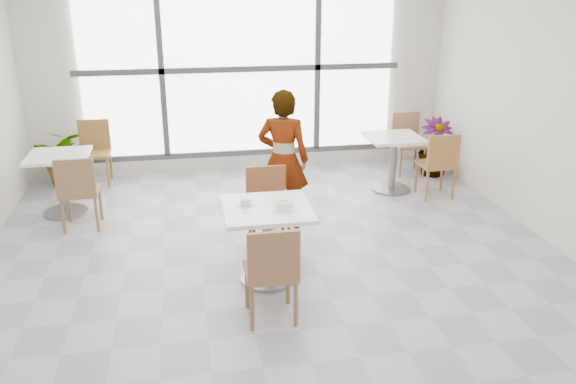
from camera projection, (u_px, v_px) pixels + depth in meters
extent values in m
plane|color=#9E9EA5|center=(282.00, 279.00, 5.63)|extent=(7.00, 7.00, 0.00)
plane|color=silver|center=(241.00, 68.00, 8.35)|extent=(6.00, 0.00, 6.00)
plane|color=silver|center=(465.00, 384.00, 1.88)|extent=(6.00, 0.00, 6.00)
cube|color=white|center=(241.00, 69.00, 8.29)|extent=(4.40, 0.04, 2.40)
cube|color=#3F3F42|center=(241.00, 69.00, 8.26)|extent=(4.60, 0.05, 0.08)
cube|color=#3F3F42|center=(162.00, 71.00, 8.08)|extent=(0.08, 0.05, 2.40)
cube|color=#3F3F42|center=(318.00, 67.00, 8.45)|extent=(0.08, 0.05, 2.40)
cube|color=#3F3F42|center=(244.00, 153.00, 8.68)|extent=(4.60, 0.05, 0.08)
cube|color=white|center=(267.00, 209.00, 5.37)|extent=(0.80, 0.80, 0.04)
cylinder|color=gray|center=(267.00, 246.00, 5.50)|extent=(0.10, 0.10, 0.71)
cylinder|color=gray|center=(268.00, 278.00, 5.62)|extent=(0.52, 0.52, 0.03)
cube|color=olive|center=(270.00, 271.00, 4.87)|extent=(0.42, 0.42, 0.04)
cube|color=olive|center=(274.00, 256.00, 4.61)|extent=(0.42, 0.04, 0.42)
cylinder|color=olive|center=(288.00, 283.00, 5.14)|extent=(0.04, 0.04, 0.41)
cylinder|color=olive|center=(296.00, 304.00, 4.81)|extent=(0.04, 0.04, 0.41)
cylinder|color=olive|center=(247.00, 287.00, 5.08)|extent=(0.04, 0.04, 0.41)
cylinder|color=olive|center=(252.00, 308.00, 4.75)|extent=(0.04, 0.04, 0.41)
cube|color=brown|center=(269.00, 212.00, 6.10)|extent=(0.42, 0.42, 0.04)
cube|color=brown|center=(266.00, 185.00, 6.20)|extent=(0.42, 0.04, 0.42)
cylinder|color=brown|center=(254.00, 240.00, 5.98)|extent=(0.04, 0.04, 0.41)
cylinder|color=brown|center=(250.00, 226.00, 6.31)|extent=(0.04, 0.04, 0.41)
cylinder|color=brown|center=(289.00, 237.00, 6.04)|extent=(0.04, 0.04, 0.41)
cylinder|color=brown|center=(283.00, 224.00, 6.37)|extent=(0.04, 0.04, 0.41)
cylinder|color=white|center=(284.00, 209.00, 5.30)|extent=(0.21, 0.21, 0.01)
cylinder|color=white|center=(284.00, 205.00, 5.29)|extent=(0.16, 0.16, 0.07)
torus|color=white|center=(284.00, 201.00, 5.28)|extent=(0.16, 0.16, 0.01)
cylinder|color=beige|center=(284.00, 205.00, 5.29)|extent=(0.14, 0.14, 0.05)
cylinder|color=#F7EC9F|center=(280.00, 202.00, 5.26)|extent=(0.03, 0.03, 0.02)
cylinder|color=beige|center=(284.00, 201.00, 5.29)|extent=(0.03, 0.03, 0.01)
cylinder|color=beige|center=(284.00, 202.00, 5.27)|extent=(0.03, 0.03, 0.02)
cylinder|color=#F8E0A0|center=(284.00, 201.00, 5.30)|extent=(0.03, 0.03, 0.01)
cylinder|color=beige|center=(280.00, 201.00, 5.28)|extent=(0.03, 0.03, 0.01)
cylinder|color=#F1E59B|center=(283.00, 201.00, 5.29)|extent=(0.03, 0.03, 0.02)
cylinder|color=beige|center=(286.00, 200.00, 5.29)|extent=(0.03, 0.03, 0.01)
cylinder|color=beige|center=(286.00, 201.00, 5.28)|extent=(0.03, 0.03, 0.01)
cylinder|color=beige|center=(285.00, 201.00, 5.28)|extent=(0.03, 0.03, 0.02)
cylinder|color=beige|center=(284.00, 202.00, 5.27)|extent=(0.03, 0.03, 0.02)
cylinder|color=beige|center=(284.00, 201.00, 5.27)|extent=(0.03, 0.03, 0.02)
cylinder|color=beige|center=(282.00, 200.00, 5.28)|extent=(0.03, 0.03, 0.01)
cylinder|color=beige|center=(284.00, 201.00, 5.27)|extent=(0.03, 0.03, 0.02)
cylinder|color=beige|center=(287.00, 201.00, 5.29)|extent=(0.03, 0.03, 0.02)
cylinder|color=silver|center=(245.00, 206.00, 5.38)|extent=(0.13, 0.13, 0.01)
cylinder|color=silver|center=(245.00, 202.00, 5.37)|extent=(0.08, 0.08, 0.06)
torus|color=silver|center=(250.00, 202.00, 5.38)|extent=(0.05, 0.01, 0.05)
cylinder|color=black|center=(245.00, 200.00, 5.36)|extent=(0.07, 0.07, 0.00)
cube|color=#AFAEB2|center=(251.00, 205.00, 5.37)|extent=(0.09, 0.05, 0.00)
sphere|color=#AFAEB2|center=(254.00, 204.00, 5.39)|extent=(0.02, 0.02, 0.02)
imported|color=black|center=(283.00, 159.00, 6.61)|extent=(0.68, 0.56, 1.59)
cube|color=white|center=(58.00, 156.00, 6.96)|extent=(0.70, 0.70, 0.04)
cylinder|color=gray|center=(62.00, 186.00, 7.09)|extent=(0.10, 0.10, 0.71)
cylinder|color=gray|center=(66.00, 212.00, 7.20)|extent=(0.52, 0.52, 0.03)
cube|color=white|center=(394.00, 138.00, 7.74)|extent=(0.70, 0.70, 0.04)
cylinder|color=gray|center=(392.00, 165.00, 7.87)|extent=(0.10, 0.10, 0.71)
cylinder|color=gray|center=(391.00, 189.00, 7.98)|extent=(0.52, 0.52, 0.03)
cube|color=olive|center=(80.00, 192.00, 6.67)|extent=(0.42, 0.42, 0.04)
cube|color=olive|center=(75.00, 178.00, 6.42)|extent=(0.42, 0.04, 0.42)
cylinder|color=olive|center=(101.00, 203.00, 6.95)|extent=(0.04, 0.04, 0.41)
cylinder|color=olive|center=(97.00, 215.00, 6.61)|extent=(0.04, 0.04, 0.41)
cylinder|color=olive|center=(69.00, 205.00, 6.89)|extent=(0.04, 0.04, 0.41)
cylinder|color=olive|center=(63.00, 217.00, 6.55)|extent=(0.04, 0.04, 0.41)
cube|color=olive|center=(94.00, 154.00, 8.09)|extent=(0.42, 0.42, 0.04)
cube|color=olive|center=(94.00, 134.00, 8.19)|extent=(0.42, 0.04, 0.42)
cylinder|color=olive|center=(81.00, 174.00, 7.97)|extent=(0.04, 0.04, 0.41)
cylinder|color=olive|center=(85.00, 166.00, 8.31)|extent=(0.04, 0.04, 0.41)
cylinder|color=olive|center=(108.00, 173.00, 8.03)|extent=(0.04, 0.04, 0.41)
cylinder|color=olive|center=(111.00, 165.00, 8.37)|extent=(0.04, 0.04, 0.41)
cube|color=#9E6735|center=(436.00, 164.00, 7.64)|extent=(0.42, 0.42, 0.04)
cube|color=#9E6735|center=(444.00, 151.00, 7.38)|extent=(0.42, 0.04, 0.42)
cylinder|color=#9E6735|center=(442.00, 176.00, 7.91)|extent=(0.04, 0.04, 0.41)
cylinder|color=#9E6735|center=(453.00, 185.00, 7.58)|extent=(0.04, 0.04, 0.41)
cylinder|color=#9E6735|center=(416.00, 177.00, 7.85)|extent=(0.04, 0.04, 0.41)
cylinder|color=#9E6735|center=(427.00, 186.00, 7.52)|extent=(0.04, 0.04, 0.41)
cube|color=#9A6F4C|center=(409.00, 145.00, 8.53)|extent=(0.42, 0.42, 0.04)
cube|color=#9A6F4C|center=(405.00, 126.00, 8.63)|extent=(0.42, 0.04, 0.42)
cylinder|color=#9A6F4C|center=(400.00, 164.00, 8.41)|extent=(0.04, 0.04, 0.41)
cylinder|color=#9A6F4C|center=(392.00, 157.00, 8.75)|extent=(0.04, 0.04, 0.41)
cylinder|color=#9A6F4C|center=(424.00, 163.00, 8.47)|extent=(0.04, 0.04, 0.41)
cylinder|color=#9A6F4C|center=(415.00, 155.00, 8.81)|extent=(0.04, 0.04, 0.41)
imported|color=#5A8246|center=(66.00, 157.00, 8.04)|extent=(0.82, 0.74, 0.80)
imported|color=#407440|center=(435.00, 147.00, 8.47)|extent=(0.50, 0.50, 0.83)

